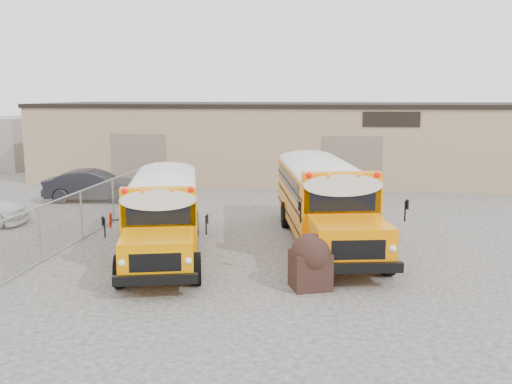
# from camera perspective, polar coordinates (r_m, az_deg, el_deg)

# --- Properties ---
(ground) EXTENTS (120.00, 120.00, 0.00)m
(ground) POSITION_cam_1_polar(r_m,az_deg,el_deg) (17.22, -2.63, -7.90)
(ground) COLOR #363331
(ground) RESTS_ON ground
(warehouse) EXTENTS (30.20, 10.20, 4.67)m
(warehouse) POSITION_cam_1_polar(r_m,az_deg,el_deg) (36.36, 3.03, 5.25)
(warehouse) COLOR tan
(warehouse) RESTS_ON ground
(chainlink_fence) EXTENTS (0.07, 18.07, 1.81)m
(chainlink_fence) POSITION_cam_1_polar(r_m,az_deg,el_deg) (21.58, -17.05, -2.22)
(chainlink_fence) COLOR #96989E
(chainlink_fence) RESTS_ON ground
(school_bus_left) EXTENTS (4.29, 9.20, 2.62)m
(school_bus_left) POSITION_cam_1_polar(r_m,az_deg,el_deg) (24.67, -8.66, 1.01)
(school_bus_left) COLOR orange
(school_bus_left) RESTS_ON ground
(school_bus_right) EXTENTS (4.27, 10.25, 2.92)m
(school_bus_right) POSITION_cam_1_polar(r_m,az_deg,el_deg) (26.45, 4.56, 2.05)
(school_bus_right) COLOR orange
(school_bus_right) RESTS_ON ground
(tarp_bundle) EXTENTS (1.27, 1.21, 1.52)m
(tarp_bundle) POSITION_cam_1_polar(r_m,az_deg,el_deg) (15.60, 5.46, -6.83)
(tarp_bundle) COLOR black
(tarp_bundle) RESTS_ON ground
(car_dark) EXTENTS (4.88, 2.31, 1.55)m
(car_dark) POSITION_cam_1_polar(r_m,az_deg,el_deg) (29.21, -15.91, 0.62)
(car_dark) COLOR black
(car_dark) RESTS_ON ground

